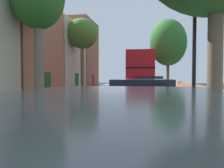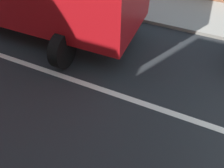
{
  "view_description": "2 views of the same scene",
  "coord_description": "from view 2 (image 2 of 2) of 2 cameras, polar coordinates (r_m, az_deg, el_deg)",
  "views": [
    {
      "loc": [
        2.77,
        -14.92,
        1.79
      ],
      "look_at": [
        -0.56,
        3.82,
        1.09
      ],
      "focal_mm": 36.08,
      "sensor_mm": 36.0,
      "label": 1
    },
    {
      "loc": [
        -3.08,
        3.04,
        4.01
      ],
      "look_at": [
        -0.98,
        3.97,
        1.51
      ],
      "focal_mm": 32.63,
      "sensor_mm": 36.0,
      "label": 2
    }
  ],
  "objects": []
}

